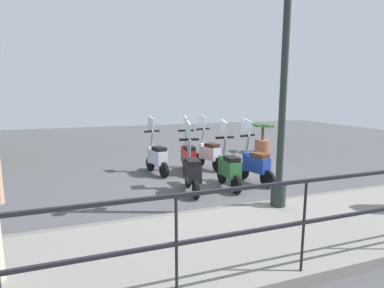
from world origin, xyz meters
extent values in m
plane|color=#4C4C4F|center=(0.00, 0.00, 0.00)|extent=(28.00, 28.00, 0.00)
cube|color=gray|center=(-3.20, 0.00, 0.07)|extent=(2.20, 20.00, 0.15)
cube|color=slate|center=(-2.15, 0.00, 0.07)|extent=(0.10, 20.00, 0.15)
cube|color=black|center=(-4.20, 0.00, 1.20)|extent=(0.04, 16.00, 0.04)
cube|color=black|center=(-4.20, 0.00, 0.73)|extent=(0.04, 16.00, 0.04)
cylinder|color=black|center=(-4.20, 0.73, 0.68)|extent=(0.03, 0.03, 1.05)
cylinder|color=black|center=(-4.20, 2.18, 0.68)|extent=(0.03, 0.03, 1.05)
cylinder|color=#232D28|center=(-2.40, -0.22, 0.35)|extent=(0.26, 0.26, 0.40)
cylinder|color=#232D28|center=(-2.40, -0.22, 2.32)|extent=(0.12, 0.12, 4.34)
cylinder|color=#9E5B3D|center=(2.74, -3.14, 0.23)|extent=(0.56, 0.56, 0.45)
cylinder|color=brown|center=(2.74, -3.14, 0.70)|extent=(0.10, 0.10, 0.50)
ellipsoid|color=#2D6B2D|center=(2.99, -3.14, 1.00)|extent=(0.56, 0.16, 0.10)
ellipsoid|color=#2D6B2D|center=(2.49, -3.14, 1.00)|extent=(0.56, 0.16, 0.10)
ellipsoid|color=#2D6B2D|center=(2.74, -2.89, 1.00)|extent=(0.56, 0.16, 0.10)
ellipsoid|color=#2D6B2D|center=(2.74, -3.39, 1.00)|extent=(0.56, 0.16, 0.10)
ellipsoid|color=#2D6B2D|center=(2.92, -2.96, 1.00)|extent=(0.56, 0.16, 0.10)
ellipsoid|color=#2D6B2D|center=(2.56, -3.32, 1.00)|extent=(0.56, 0.16, 0.10)
cylinder|color=black|center=(-0.22, -0.70, 0.20)|extent=(0.41, 0.18, 0.40)
cylinder|color=black|center=(-1.02, -0.91, 0.20)|extent=(0.41, 0.18, 0.40)
cube|color=navy|center=(-0.70, -0.83, 0.48)|extent=(0.65, 0.43, 0.36)
cube|color=navy|center=(-0.42, -0.75, 0.50)|extent=(0.19, 0.32, 0.44)
cube|color=#4C2D19|center=(-0.77, -0.84, 0.71)|extent=(0.45, 0.35, 0.10)
cylinder|color=gray|center=(-0.36, -0.74, 0.85)|extent=(0.19, 0.11, 0.55)
cube|color=black|center=(-0.36, -0.74, 1.13)|extent=(0.17, 0.44, 0.05)
cube|color=silver|center=(-0.30, -0.72, 1.33)|extent=(0.38, 0.13, 0.42)
cylinder|color=black|center=(-0.35, -0.07, 0.20)|extent=(0.40, 0.10, 0.40)
cylinder|color=black|center=(-1.17, -0.03, 0.20)|extent=(0.40, 0.10, 0.40)
cube|color=#2D6B38|center=(-0.84, -0.05, 0.48)|extent=(0.61, 0.30, 0.36)
cube|color=#2D6B38|center=(-0.56, -0.06, 0.50)|extent=(0.13, 0.30, 0.44)
cube|color=black|center=(-0.91, -0.04, 0.71)|extent=(0.41, 0.28, 0.10)
cylinder|color=gray|center=(-0.50, -0.06, 0.85)|extent=(0.19, 0.08, 0.55)
cube|color=black|center=(-0.50, -0.06, 1.13)|extent=(0.08, 0.44, 0.05)
cube|color=silver|center=(-0.44, -0.06, 1.33)|extent=(0.39, 0.05, 0.42)
cylinder|color=black|center=(-0.36, 0.80, 0.20)|extent=(0.41, 0.13, 0.40)
cylinder|color=black|center=(-1.19, 0.90, 0.20)|extent=(0.41, 0.13, 0.40)
cube|color=black|center=(-0.86, 0.86, 0.48)|extent=(0.63, 0.35, 0.36)
cube|color=black|center=(-0.57, 0.82, 0.50)|extent=(0.16, 0.31, 0.44)
cube|color=black|center=(-0.93, 0.87, 0.71)|extent=(0.43, 0.31, 0.10)
cylinder|color=gray|center=(-0.51, 0.82, 0.85)|extent=(0.19, 0.09, 0.55)
cube|color=black|center=(-0.51, 0.82, 1.13)|extent=(0.11, 0.44, 0.05)
cube|color=silver|center=(-0.45, 0.81, 1.33)|extent=(0.39, 0.08, 0.42)
cylinder|color=black|center=(1.44, -0.17, 0.20)|extent=(0.41, 0.19, 0.40)
cylinder|color=black|center=(0.64, -0.41, 0.20)|extent=(0.41, 0.19, 0.40)
cube|color=#B7BCC6|center=(0.96, -0.31, 0.48)|extent=(0.65, 0.44, 0.36)
cube|color=#B7BCC6|center=(1.24, -0.23, 0.50)|extent=(0.20, 0.32, 0.44)
cube|color=black|center=(0.89, -0.33, 0.71)|extent=(0.46, 0.36, 0.10)
cylinder|color=gray|center=(1.29, -0.21, 0.85)|extent=(0.20, 0.12, 0.55)
cube|color=black|center=(1.29, -0.21, 1.13)|extent=(0.18, 0.44, 0.05)
cube|color=silver|center=(1.35, -0.20, 1.33)|extent=(0.38, 0.14, 0.42)
cylinder|color=black|center=(1.24, 0.35, 0.20)|extent=(0.41, 0.12, 0.40)
cylinder|color=black|center=(0.42, 0.43, 0.20)|extent=(0.41, 0.12, 0.40)
cube|color=#B21E1E|center=(0.75, 0.40, 0.48)|extent=(0.62, 0.34, 0.36)
cube|color=#B21E1E|center=(1.03, 0.37, 0.50)|extent=(0.15, 0.31, 0.44)
cube|color=black|center=(0.68, 0.41, 0.71)|extent=(0.42, 0.30, 0.10)
cylinder|color=gray|center=(1.09, 0.37, 0.85)|extent=(0.19, 0.09, 0.55)
cube|color=black|center=(1.09, 0.37, 1.13)|extent=(0.10, 0.44, 0.05)
cube|color=silver|center=(1.15, 0.36, 1.33)|extent=(0.39, 0.07, 0.42)
cylinder|color=black|center=(1.38, 1.33, 0.20)|extent=(0.41, 0.17, 0.40)
cylinder|color=black|center=(0.58, 1.13, 0.20)|extent=(0.41, 0.17, 0.40)
cube|color=#B7BCC6|center=(0.90, 1.21, 0.48)|extent=(0.65, 0.42, 0.36)
cube|color=#B7BCC6|center=(1.18, 1.28, 0.50)|extent=(0.19, 0.32, 0.44)
cube|color=black|center=(0.83, 1.19, 0.71)|extent=(0.45, 0.35, 0.10)
cylinder|color=gray|center=(1.24, 1.29, 0.85)|extent=(0.19, 0.11, 0.55)
cube|color=black|center=(1.24, 1.29, 1.13)|extent=(0.16, 0.44, 0.05)
cube|color=silver|center=(1.30, 1.31, 1.33)|extent=(0.38, 0.12, 0.42)
camera|label=1|loc=(-6.72, 2.90, 2.11)|focal=28.00mm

